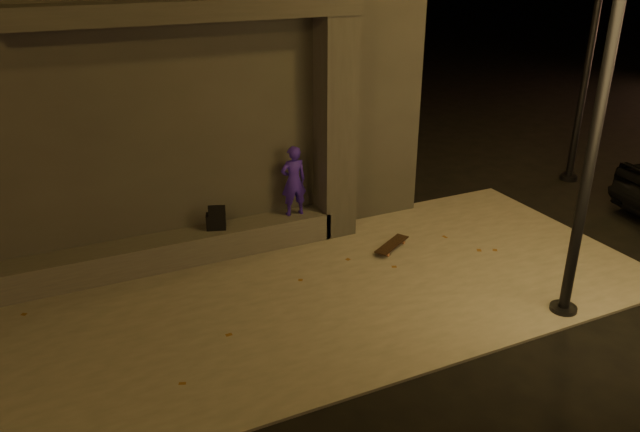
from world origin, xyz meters
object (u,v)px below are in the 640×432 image
backpack (216,220)px  skateboard (392,245)px  column (335,130)px  skateboarder (294,181)px

backpack → skateboard: (2.61, -1.03, -0.52)m
backpack → skateboard: backpack is taller
column → skateboard: (0.53, -1.03, -1.73)m
backpack → skateboard: 2.85m
backpack → column: bearing=18.7°
column → skateboarder: column is taller
skateboarder → backpack: skateboarder is taller
column → backpack: column is taller
skateboarder → skateboard: (1.28, -1.03, -0.96)m
column → skateboard: size_ratio=4.46×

